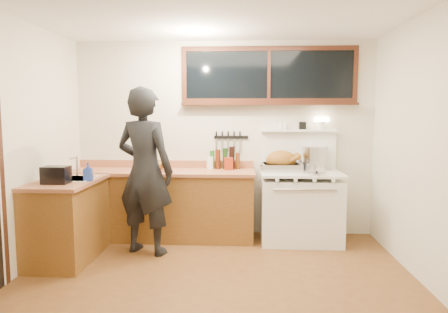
# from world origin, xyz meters

# --- Properties ---
(ground_plane) EXTENTS (4.00, 3.50, 0.02)m
(ground_plane) POSITION_xyz_m (0.00, 0.00, -0.01)
(ground_plane) COLOR #593317
(room_shell) EXTENTS (4.10, 3.60, 2.65)m
(room_shell) POSITION_xyz_m (0.00, 0.00, 1.65)
(room_shell) COLOR beige
(room_shell) RESTS_ON ground
(counter_back) EXTENTS (2.44, 0.64, 1.00)m
(counter_back) POSITION_xyz_m (-0.80, 1.45, 0.45)
(counter_back) COLOR brown
(counter_back) RESTS_ON ground
(counter_left) EXTENTS (0.64, 1.09, 0.90)m
(counter_left) POSITION_xyz_m (-1.70, 0.62, 0.45)
(counter_left) COLOR brown
(counter_left) RESTS_ON ground
(sink_unit) EXTENTS (0.50, 0.45, 0.37)m
(sink_unit) POSITION_xyz_m (-1.68, 0.70, 0.85)
(sink_unit) COLOR white
(sink_unit) RESTS_ON counter_left
(vintage_stove) EXTENTS (1.02, 0.74, 1.59)m
(vintage_stove) POSITION_xyz_m (1.00, 1.41, 0.47)
(vintage_stove) COLOR white
(vintage_stove) RESTS_ON ground
(back_window) EXTENTS (2.32, 0.13, 0.77)m
(back_window) POSITION_xyz_m (0.60, 1.72, 2.06)
(back_window) COLOR black
(back_window) RESTS_ON room_shell
(knife_strip) EXTENTS (0.46, 0.03, 0.28)m
(knife_strip) POSITION_xyz_m (0.08, 1.73, 1.31)
(knife_strip) COLOR black
(knife_strip) RESTS_ON room_shell
(man) EXTENTS (0.82, 0.66, 1.94)m
(man) POSITION_xyz_m (-0.87, 0.87, 0.97)
(man) COLOR black
(man) RESTS_ON ground
(soap_bottle) EXTENTS (0.10, 0.11, 0.20)m
(soap_bottle) POSITION_xyz_m (-1.43, 0.59, 1.00)
(soap_bottle) COLOR #203EA4
(soap_bottle) RESTS_ON counter_left
(toaster) EXTENTS (0.27, 0.19, 0.18)m
(toaster) POSITION_xyz_m (-1.70, 0.40, 0.99)
(toaster) COLOR black
(toaster) RESTS_ON counter_left
(cutting_board) EXTENTS (0.40, 0.32, 0.13)m
(cutting_board) POSITION_xyz_m (-0.84, 1.37, 0.95)
(cutting_board) COLOR #A46141
(cutting_board) RESTS_ON counter_back
(roast_turkey) EXTENTS (0.55, 0.41, 0.27)m
(roast_turkey) POSITION_xyz_m (0.76, 1.46, 1.01)
(roast_turkey) COLOR silver
(roast_turkey) RESTS_ON vintage_stove
(stockpot) EXTENTS (0.41, 0.41, 0.31)m
(stockpot) POSITION_xyz_m (1.20, 1.60, 1.05)
(stockpot) COLOR silver
(stockpot) RESTS_ON vintage_stove
(saucepan) EXTENTS (0.23, 0.31, 0.13)m
(saucepan) POSITION_xyz_m (1.08, 1.70, 0.97)
(saucepan) COLOR silver
(saucepan) RESTS_ON vintage_stove
(pot_lid) EXTENTS (0.31, 0.31, 0.04)m
(pot_lid) POSITION_xyz_m (1.16, 1.19, 0.91)
(pot_lid) COLOR silver
(pot_lid) RESTS_ON vintage_stove
(coffee_tin) EXTENTS (0.12, 0.11, 0.16)m
(coffee_tin) POSITION_xyz_m (0.07, 1.55, 0.98)
(coffee_tin) COLOR maroon
(coffee_tin) RESTS_ON counter_back
(pitcher) EXTENTS (0.09, 0.09, 0.17)m
(pitcher) POSITION_xyz_m (-0.18, 1.59, 0.98)
(pitcher) COLOR white
(pitcher) RESTS_ON counter_back
(bottle_cluster) EXTENTS (0.40, 0.07, 0.30)m
(bottle_cluster) POSITION_xyz_m (0.02, 1.63, 1.03)
(bottle_cluster) COLOR black
(bottle_cluster) RESTS_ON counter_back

